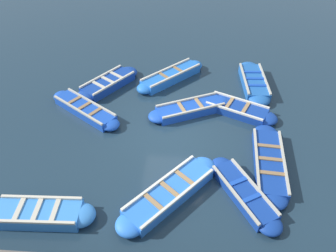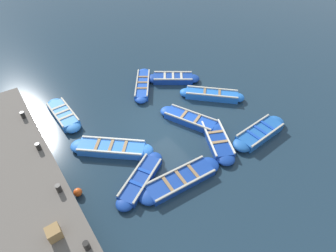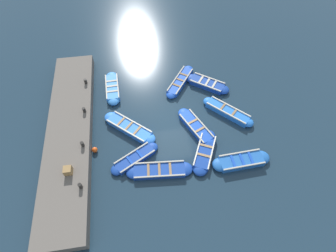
{
  "view_description": "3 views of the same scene",
  "coord_description": "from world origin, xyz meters",
  "views": [
    {
      "loc": [
        -9.07,
        -0.38,
        8.11
      ],
      "look_at": [
        0.18,
        0.23,
        0.24
      ],
      "focal_mm": 35.0,
      "sensor_mm": 36.0,
      "label": 1
    },
    {
      "loc": [
        -5.57,
        -8.18,
        9.18
      ],
      "look_at": [
        0.03,
        -0.45,
        0.33
      ],
      "focal_mm": 28.0,
      "sensor_mm": 36.0,
      "label": 2
    },
    {
      "loc": [
        -1.83,
        -9.91,
        13.88
      ],
      "look_at": [
        -0.45,
        -0.5,
        0.54
      ],
      "focal_mm": 28.0,
      "sensor_mm": 36.0,
      "label": 3
    }
  ],
  "objects": [
    {
      "name": "boat_inner_gap",
      "position": [
        2.96,
        3.06,
        0.19
      ],
      "size": [
        3.2,
        2.66,
        0.43
      ],
      "color": "navy",
      "rests_on": "ground"
    },
    {
      "name": "boat_mid_row",
      "position": [
        -3.86,
        3.64,
        0.2
      ],
      "size": [
        0.97,
        3.28,
        0.45
      ],
      "color": "#3884E0",
      "rests_on": "ground"
    },
    {
      "name": "bollard_mid_north",
      "position": [
        -5.61,
        -1.29,
        0.88
      ],
      "size": [
        0.2,
        0.2,
        0.35
      ],
      "primitive_type": "cylinder",
      "color": "black",
      "rests_on": "quay_wall"
    },
    {
      "name": "bollard_south",
      "position": [
        -5.61,
        3.88,
        0.88
      ],
      "size": [
        0.2,
        0.2,
        0.35
      ],
      "primitive_type": "cylinder",
      "color": "black",
      "rests_on": "quay_wall"
    },
    {
      "name": "boat_bow_out",
      "position": [
        1.36,
        -0.59,
        0.18
      ],
      "size": [
        2.15,
        3.51,
        0.41
      ],
      "color": "#1947B7",
      "rests_on": "ground"
    },
    {
      "name": "bollard_mid_south",
      "position": [
        -5.61,
        1.29,
        0.88
      ],
      "size": [
        0.2,
        0.2,
        0.35
      ],
      "primitive_type": "cylinder",
      "color": "black",
      "rests_on": "quay_wall"
    },
    {
      "name": "boat_outer_left",
      "position": [
        -2.89,
        -0.02,
        0.19
      ],
      "size": [
        3.47,
        3.22,
        0.43
      ],
      "color": "blue",
      "rests_on": "ground"
    },
    {
      "name": "boat_far_corner",
      "position": [
        1.49,
        -2.44,
        0.16
      ],
      "size": [
        2.17,
        3.32,
        0.38
      ],
      "color": "navy",
      "rests_on": "ground"
    },
    {
      "name": "boat_near_quay",
      "position": [
        1.05,
        3.6,
        0.17
      ],
      "size": [
        2.68,
        3.38,
        0.4
      ],
      "color": "#1947B7",
      "rests_on": "ground"
    },
    {
      "name": "boat_tucked",
      "position": [
        3.47,
        -3.37,
        0.19
      ],
      "size": [
        3.52,
        1.08,
        0.44
      ],
      "color": "#1E59AD",
      "rests_on": "ground"
    },
    {
      "name": "boat_alongside",
      "position": [
        3.71,
        0.32,
        0.2
      ],
      "size": [
        3.13,
        3.15,
        0.46
      ],
      "color": "blue",
      "rests_on": "ground"
    },
    {
      "name": "boat_stern_in",
      "position": [
        -1.36,
        -3.25,
        0.15
      ],
      "size": [
        3.91,
        1.2,
        0.35
      ],
      "color": "navy",
      "rests_on": "ground"
    },
    {
      "name": "ground_plane",
      "position": [
        0.0,
        0.0,
        0.0
      ],
      "size": [
        120.0,
        120.0,
        0.0
      ],
      "primitive_type": "plane",
      "color": "#1C303F"
    },
    {
      "name": "wooden_crate",
      "position": [
        -6.3,
        -2.91,
        0.92
      ],
      "size": [
        0.44,
        0.44,
        0.43
      ],
      "primitive_type": "cube",
      "rotation": [
        0.0,
        0.0,
        1.56
      ],
      "color": "olive",
      "rests_on": "quay_wall"
    },
    {
      "name": "bollard_north",
      "position": [
        -5.61,
        -3.88,
        0.88
      ],
      "size": [
        0.2,
        0.2,
        0.35
      ],
      "primitive_type": "cylinder",
      "color": "black",
      "rests_on": "quay_wall"
    },
    {
      "name": "buoy_orange_near",
      "position": [
        -5.05,
        -1.34,
        0.17
      ],
      "size": [
        0.34,
        0.34,
        0.34
      ],
      "primitive_type": "sphere",
      "color": "#E05119",
      "rests_on": "ground"
    },
    {
      "name": "quay_wall",
      "position": [
        -6.58,
        0.0,
        0.35
      ],
      "size": [
        2.65,
        13.71,
        0.7
      ],
      "color": "#605951",
      "rests_on": "ground"
    },
    {
      "name": "boat_broadside",
      "position": [
        -2.69,
        -2.26,
        0.15
      ],
      "size": [
        3.14,
        2.19,
        0.36
      ],
      "color": "navy",
      "rests_on": "ground"
    }
  ]
}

